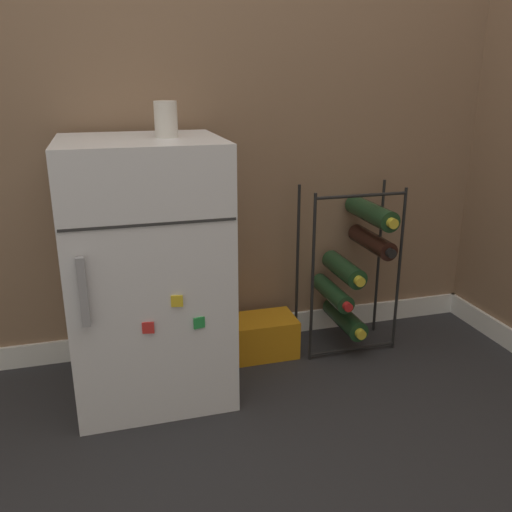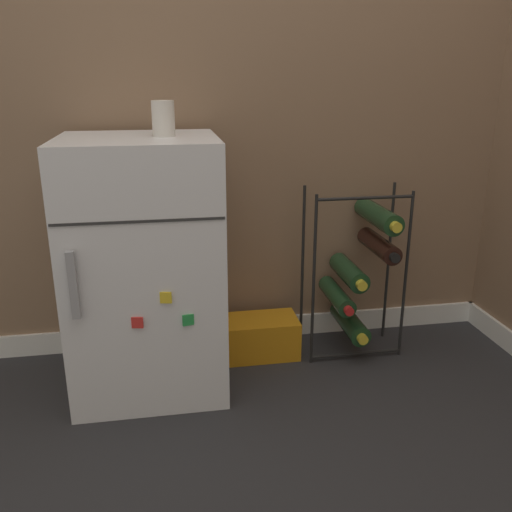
% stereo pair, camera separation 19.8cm
% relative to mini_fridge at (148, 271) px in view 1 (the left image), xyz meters
% --- Properties ---
extents(ground_plane, '(14.00, 14.00, 0.00)m').
position_rel_mini_fridge_xyz_m(ground_plane, '(0.47, -0.35, -0.44)').
color(ground_plane, '#28282B').
extents(wall_back, '(6.93, 0.07, 2.50)m').
position_rel_mini_fridge_xyz_m(wall_back, '(0.47, 0.31, 0.80)').
color(wall_back, '#84664C').
rests_on(wall_back, ground_plane).
extents(mini_fridge, '(0.51, 0.50, 0.88)m').
position_rel_mini_fridge_xyz_m(mini_fridge, '(0.00, 0.00, 0.00)').
color(mini_fridge, white).
rests_on(mini_fridge, ground_plane).
extents(wine_rack, '(0.38, 0.33, 0.67)m').
position_rel_mini_fridge_xyz_m(wine_rack, '(0.82, 0.10, -0.10)').
color(wine_rack, black).
rests_on(wine_rack, ground_plane).
extents(soda_box, '(0.29, 0.18, 0.16)m').
position_rel_mini_fridge_xyz_m(soda_box, '(0.43, 0.12, -0.36)').
color(soda_box, orange).
rests_on(soda_box, ground_plane).
extents(fridge_top_cup, '(0.07, 0.07, 0.11)m').
position_rel_mini_fridge_xyz_m(fridge_top_cup, '(0.09, -0.00, 0.50)').
color(fridge_top_cup, silver).
rests_on(fridge_top_cup, mini_fridge).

